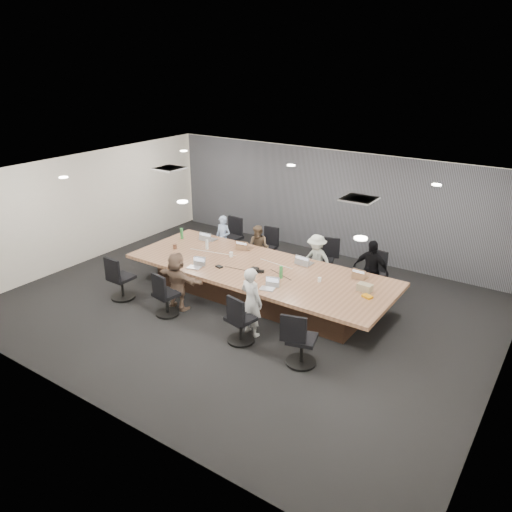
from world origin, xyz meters
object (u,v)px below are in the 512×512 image
Objects in this scene: laptop_0 at (210,239)px; laptop_2 at (305,263)px; bottle_green_right at (281,272)px; chair_7 at (302,343)px; canvas_bag at (365,288)px; chair_3 at (375,278)px; laptop_3 at (361,277)px; laptop_5 at (194,268)px; laptop_1 at (246,248)px; person_5 at (177,281)px; snack_packet at (367,297)px; chair_2 at (323,263)px; conference_table at (259,282)px; person_2 at (316,260)px; chair_5 at (167,298)px; chair_4 at (122,281)px; stapler at (260,271)px; chair_6 at (241,323)px; person_6 at (251,302)px; chair_0 at (231,241)px; person_3 at (371,270)px; bottle_clear at (207,244)px; bottle_green_left at (182,233)px; chair_1 at (266,251)px; person_0 at (223,238)px; laptop_6 at (267,289)px; person_1 at (259,248)px; mug_brown at (175,246)px.

laptop_0 is 2.74m from laptop_2.
laptop_2 is 1.00m from bottle_green_right.
chair_7 is 3.19× the size of bottle_green_right.
chair_3 is at bearing 102.63° from canvas_bag.
laptop_5 is (-3.20, -1.60, 0.00)m from laptop_3.
person_5 is at bearing 76.13° from laptop_1.
laptop_1 is 3.53m from snack_packet.
chair_2 reaches higher than chair_3.
conference_table reaches higher than chair_3.
snack_packet is (1.82, -1.37, 0.14)m from person_2.
person_2 is (1.62, 0.55, -0.13)m from laptop_1.
chair_5 is 3.59m from person_2.
chair_4 is 3.10m from stapler.
person_2 is (-0.03, 3.05, 0.22)m from chair_6.
person_6 is (1.65, -2.15, -0.05)m from laptop_1.
laptop_2 is at bearing 166.16° from chair_0.
canvas_bag reaches higher than laptop_5.
person_3 is 1.09× the size of person_5.
laptop_5 is at bearing 28.57° from laptop_3.
laptop_1 is (-1.62, -0.90, 0.33)m from chair_2.
bottle_clear reaches higher than chair_4.
person_6 is 7.22× the size of snack_packet.
bottle_green_left is at bearing 67.70° from chair_0.
conference_table is 4.71× the size of person_5.
chair_5 is 4.04m from canvas_bag.
person_2 reaches higher than laptop_3.
bottle_clear is (-0.75, -1.45, 0.48)m from chair_1.
chair_7 is 0.70× the size of person_0.
chair_5 is at bearing -124.25° from conference_table.
laptop_6 is at bearing -47.11° from conference_table.
bottle_green_right reaches higher than laptop_5.
laptop_3 is at bearing 37.20° from laptop_6.
chair_3 is at bearing 80.90° from chair_6.
chair_1 is 0.97m from laptop_1.
person_2 is 0.98× the size of person_5.
stapler reaches higher than chair_5.
bottle_green_left is at bearing -162.24° from person_1.
canvas_bag is 1.46× the size of snack_packet.
person_0 reaches higher than bottle_green_left.
person_0 is at bearing 55.06° from bottle_green_left.
chair_2 reaches higher than chair_1.
person_0 is at bearing 94.33° from chair_0.
chair_7 is at bearing 175.08° from person_6.
mug_brown is at bearing -142.28° from person_1.
chair_7 is 2.42m from stapler.
mug_brown is (-0.29, -1.51, 0.19)m from person_0.
chair_4 is 2.88× the size of laptop_3.
chair_1 is 0.54× the size of person_6.
chair_7 is 0.68× the size of person_2.
snack_packet is at bearing -29.73° from person_2.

